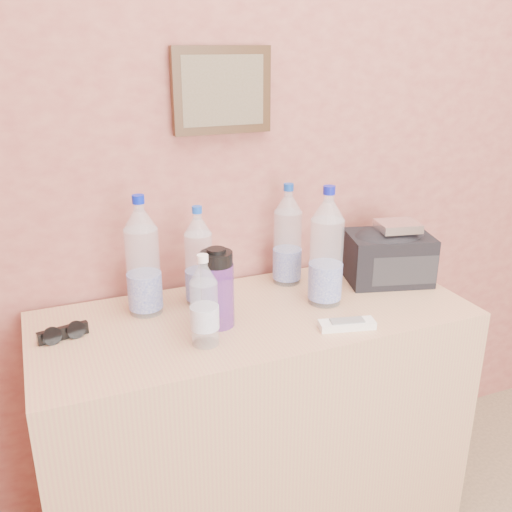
{
  "coord_description": "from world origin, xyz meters",
  "views": [
    {
      "loc": [
        -0.84,
        0.33,
        1.53
      ],
      "look_at": [
        -0.28,
        1.71,
        0.97
      ],
      "focal_mm": 40.0,
      "sensor_mm": 36.0,
      "label": 1
    }
  ],
  "objects_px": {
    "dresser": "(255,426)",
    "pet_large_d": "(326,253)",
    "pet_large_b": "(199,261)",
    "pet_large_c": "(288,240)",
    "nalgene_bottle": "(217,288)",
    "pet_large_a": "(143,262)",
    "foil_packet": "(398,226)",
    "pet_small": "(204,306)",
    "toiletry_bag": "(388,254)",
    "ac_remote": "(347,325)",
    "sunglasses": "(63,333)"
  },
  "relations": [
    {
      "from": "pet_large_a",
      "to": "pet_large_c",
      "type": "height_order",
      "value": "pet_large_a"
    },
    {
      "from": "pet_large_c",
      "to": "toiletry_bag",
      "type": "height_order",
      "value": "pet_large_c"
    },
    {
      "from": "pet_large_b",
      "to": "foil_packet",
      "type": "distance_m",
      "value": 0.64
    },
    {
      "from": "sunglasses",
      "to": "toiletry_bag",
      "type": "relative_size",
      "value": 0.5
    },
    {
      "from": "nalgene_bottle",
      "to": "foil_packet",
      "type": "xyz_separation_m",
      "value": [
        0.63,
        0.07,
        0.08
      ]
    },
    {
      "from": "pet_large_d",
      "to": "pet_large_a",
      "type": "bearing_deg",
      "value": 165.01
    },
    {
      "from": "ac_remote",
      "to": "dresser",
      "type": "bearing_deg",
      "value": 150.91
    },
    {
      "from": "dresser",
      "to": "nalgene_bottle",
      "type": "height_order",
      "value": "nalgene_bottle"
    },
    {
      "from": "nalgene_bottle",
      "to": "toiletry_bag",
      "type": "distance_m",
      "value": 0.63
    },
    {
      "from": "dresser",
      "to": "pet_large_a",
      "type": "distance_m",
      "value": 0.64
    },
    {
      "from": "ac_remote",
      "to": "pet_small",
      "type": "bearing_deg",
      "value": -176.48
    },
    {
      "from": "dresser",
      "to": "pet_large_c",
      "type": "xyz_separation_m",
      "value": [
        0.18,
        0.18,
        0.54
      ]
    },
    {
      "from": "nalgene_bottle",
      "to": "sunglasses",
      "type": "bearing_deg",
      "value": 169.25
    },
    {
      "from": "pet_large_b",
      "to": "nalgene_bottle",
      "type": "xyz_separation_m",
      "value": [
        0.0,
        -0.16,
        -0.02
      ]
    },
    {
      "from": "sunglasses",
      "to": "foil_packet",
      "type": "height_order",
      "value": "foil_packet"
    },
    {
      "from": "pet_large_b",
      "to": "pet_large_c",
      "type": "relative_size",
      "value": 0.91
    },
    {
      "from": "pet_large_b",
      "to": "pet_large_d",
      "type": "height_order",
      "value": "pet_large_d"
    },
    {
      "from": "pet_large_a",
      "to": "pet_small",
      "type": "height_order",
      "value": "pet_large_a"
    },
    {
      "from": "toiletry_bag",
      "to": "foil_packet",
      "type": "xyz_separation_m",
      "value": [
        0.01,
        -0.02,
        0.1
      ]
    },
    {
      "from": "dresser",
      "to": "pet_small",
      "type": "distance_m",
      "value": 0.55
    },
    {
      "from": "nalgene_bottle",
      "to": "sunglasses",
      "type": "distance_m",
      "value": 0.43
    },
    {
      "from": "dresser",
      "to": "pet_small",
      "type": "height_order",
      "value": "pet_small"
    },
    {
      "from": "pet_large_a",
      "to": "sunglasses",
      "type": "bearing_deg",
      "value": -161.97
    },
    {
      "from": "nalgene_bottle",
      "to": "toiletry_bag",
      "type": "relative_size",
      "value": 0.85
    },
    {
      "from": "pet_large_b",
      "to": "toiletry_bag",
      "type": "xyz_separation_m",
      "value": [
        0.62,
        -0.07,
        -0.04
      ]
    },
    {
      "from": "pet_large_c",
      "to": "pet_large_d",
      "type": "height_order",
      "value": "pet_large_d"
    },
    {
      "from": "toiletry_bag",
      "to": "pet_large_b",
      "type": "bearing_deg",
      "value": -171.09
    },
    {
      "from": "dresser",
      "to": "pet_large_d",
      "type": "relative_size",
      "value": 3.51
    },
    {
      "from": "pet_large_a",
      "to": "dresser",
      "type": "bearing_deg",
      "value": -23.86
    },
    {
      "from": "toiletry_bag",
      "to": "foil_packet",
      "type": "bearing_deg",
      "value": -49.48
    },
    {
      "from": "pet_large_d",
      "to": "pet_small",
      "type": "height_order",
      "value": "pet_large_d"
    },
    {
      "from": "pet_large_a",
      "to": "toiletry_bag",
      "type": "relative_size",
      "value": 1.33
    },
    {
      "from": "pet_small",
      "to": "nalgene_bottle",
      "type": "bearing_deg",
      "value": 53.96
    },
    {
      "from": "dresser",
      "to": "sunglasses",
      "type": "height_order",
      "value": "sunglasses"
    },
    {
      "from": "dresser",
      "to": "toiletry_bag",
      "type": "xyz_separation_m",
      "value": [
        0.5,
        0.07,
        0.49
      ]
    },
    {
      "from": "pet_large_a",
      "to": "pet_large_b",
      "type": "xyz_separation_m",
      "value": [
        0.17,
        0.0,
        -0.02
      ]
    },
    {
      "from": "pet_large_b",
      "to": "foil_packet",
      "type": "bearing_deg",
      "value": -8.2
    },
    {
      "from": "nalgene_bottle",
      "to": "pet_large_a",
      "type": "bearing_deg",
      "value": 137.36
    },
    {
      "from": "pet_small",
      "to": "ac_remote",
      "type": "height_order",
      "value": "pet_small"
    },
    {
      "from": "pet_large_b",
      "to": "pet_large_c",
      "type": "height_order",
      "value": "pet_large_c"
    },
    {
      "from": "pet_large_a",
      "to": "toiletry_bag",
      "type": "height_order",
      "value": "pet_large_a"
    },
    {
      "from": "dresser",
      "to": "pet_large_c",
      "type": "bearing_deg",
      "value": 43.87
    },
    {
      "from": "sunglasses",
      "to": "toiletry_bag",
      "type": "distance_m",
      "value": 1.03
    },
    {
      "from": "sunglasses",
      "to": "pet_large_b",
      "type": "bearing_deg",
      "value": -0.12
    },
    {
      "from": "sunglasses",
      "to": "foil_packet",
      "type": "xyz_separation_m",
      "value": [
        1.04,
        -0.01,
        0.18
      ]
    },
    {
      "from": "ac_remote",
      "to": "pet_large_a",
      "type": "bearing_deg",
      "value": 160.9
    },
    {
      "from": "ac_remote",
      "to": "toiletry_bag",
      "type": "xyz_separation_m",
      "value": [
        0.3,
        0.25,
        0.08
      ]
    },
    {
      "from": "dresser",
      "to": "pet_large_d",
      "type": "height_order",
      "value": "pet_large_d"
    },
    {
      "from": "pet_large_b",
      "to": "foil_packet",
      "type": "xyz_separation_m",
      "value": [
        0.63,
        -0.09,
        0.06
      ]
    },
    {
      "from": "pet_large_a",
      "to": "ac_remote",
      "type": "relative_size",
      "value": 2.27
    }
  ]
}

